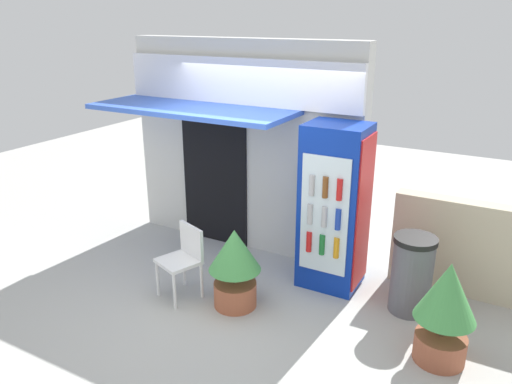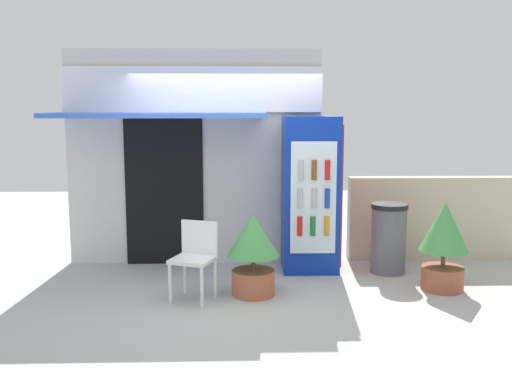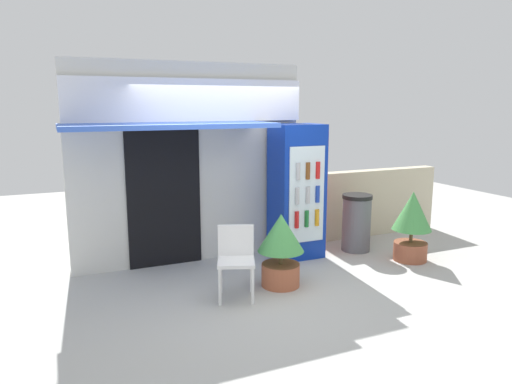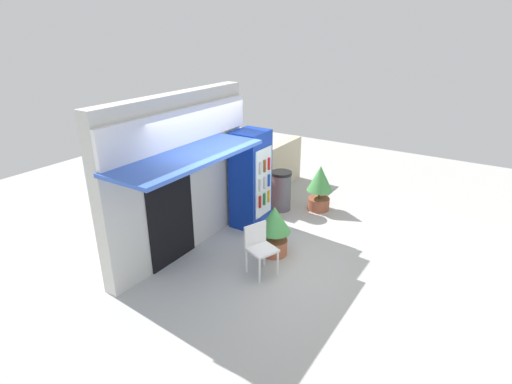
# 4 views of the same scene
# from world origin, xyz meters

# --- Properties ---
(ground) EXTENTS (16.00, 16.00, 0.00)m
(ground) POSITION_xyz_m (0.00, 0.00, 0.00)
(ground) COLOR #B2B2AD
(storefront_building) EXTENTS (3.38, 1.25, 2.82)m
(storefront_building) POSITION_xyz_m (-0.46, 1.41, 1.48)
(storefront_building) COLOR silver
(storefront_building) RESTS_ON ground
(drink_cooler) EXTENTS (0.71, 0.64, 1.97)m
(drink_cooler) POSITION_xyz_m (1.06, 0.95, 0.98)
(drink_cooler) COLOR #0C2D9E
(drink_cooler) RESTS_ON ground
(plastic_chair) EXTENTS (0.54, 0.54, 0.84)m
(plastic_chair) POSITION_xyz_m (-0.33, -0.12, 0.50)
(plastic_chair) COLOR white
(plastic_chair) RESTS_ON ground
(potted_plant_near_shop) EXTENTS (0.58, 0.58, 0.92)m
(potted_plant_near_shop) POSITION_xyz_m (0.30, -0.04, 0.53)
(potted_plant_near_shop) COLOR #AD5B3D
(potted_plant_near_shop) RESTS_ON ground
(potted_plant_curbside) EXTENTS (0.56, 0.56, 1.02)m
(potted_plant_curbside) POSITION_xyz_m (2.48, 0.08, 0.58)
(potted_plant_curbside) COLOR #995138
(potted_plant_curbside) RESTS_ON ground
(trash_bin) EXTENTS (0.46, 0.46, 0.88)m
(trash_bin) POSITION_xyz_m (2.03, 0.80, 0.44)
(trash_bin) COLOR #595960
(trash_bin) RESTS_ON ground
(stone_boundary_wall) EXTENTS (2.45, 0.22, 1.13)m
(stone_boundary_wall) POSITION_xyz_m (2.88, 1.48, 0.57)
(stone_boundary_wall) COLOR beige
(stone_boundary_wall) RESTS_ON ground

